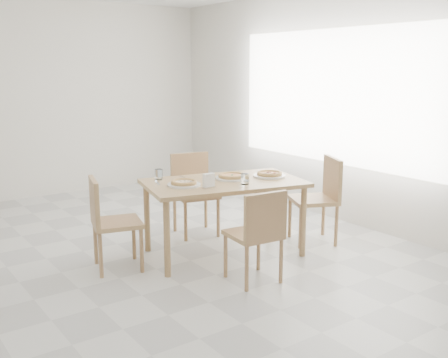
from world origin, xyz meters
TOP-DOWN VIEW (x-y plane):
  - room at (2.98, 0.30)m, footprint 7.28×7.00m
  - main_table at (1.14, -0.02)m, footprint 1.69×1.20m
  - chair_south at (0.94, -0.80)m, footprint 0.45×0.45m
  - chair_north at (1.27, 0.76)m, footprint 0.53×0.53m
  - chair_west at (0.03, 0.26)m, footprint 0.53×0.53m
  - chair_east at (2.21, -0.32)m, footprint 0.61×0.61m
  - plate_margherita at (1.27, 0.02)m, footprint 0.34×0.34m
  - plate_mushroom at (0.71, 0.04)m, footprint 0.31×0.31m
  - plate_pepperoni at (1.64, -0.12)m, footprint 0.33×0.33m
  - pizza_margherita at (1.27, 0.02)m, footprint 0.33×0.33m
  - pizza_mushroom at (0.71, 0.04)m, footprint 0.31×0.31m
  - pizza_pepperoni at (1.64, -0.12)m, footprint 0.31×0.31m
  - tumbler_a at (1.22, -0.26)m, footprint 0.08×0.08m
  - tumbler_b at (0.65, 0.42)m, footprint 0.08×0.08m
  - napkin_holder at (0.85, -0.18)m, footprint 0.12×0.07m
  - fork_a at (0.56, 0.28)m, footprint 0.08×0.19m
  - fork_b at (0.90, 0.34)m, footprint 0.05×0.19m

SIDE VIEW (x-z plane):
  - chair_south at x=0.94m, z-range 0.07..0.90m
  - chair_west at x=0.03m, z-range 0.07..0.94m
  - chair_north at x=1.27m, z-range 0.07..0.97m
  - chair_east at x=2.21m, z-range 0.07..0.99m
  - main_table at x=1.14m, z-range 0.29..1.04m
  - fork_a at x=0.56m, z-range 0.75..0.76m
  - fork_b at x=0.90m, z-range 0.75..0.76m
  - plate_margherita at x=1.27m, z-range 0.75..0.77m
  - plate_mushroom at x=0.71m, z-range 0.75..0.77m
  - plate_pepperoni at x=1.64m, z-range 0.75..0.77m
  - pizza_margherita at x=1.27m, z-range 0.76..0.80m
  - pizza_mushroom at x=0.71m, z-range 0.76..0.80m
  - pizza_pepperoni at x=1.64m, z-range 0.77..0.80m
  - tumbler_a at x=1.22m, z-range 0.75..0.85m
  - tumbler_b at x=0.65m, z-range 0.75..0.85m
  - napkin_holder at x=0.85m, z-range 0.75..0.88m
  - room at x=2.98m, z-range -2.00..5.00m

